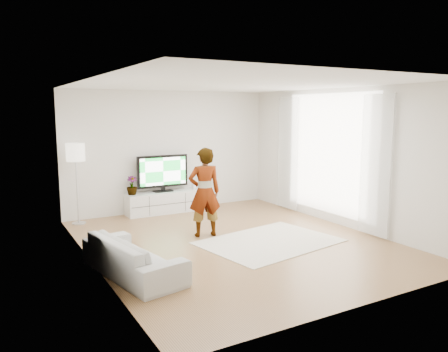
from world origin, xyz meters
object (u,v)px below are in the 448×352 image
media_console (164,202)px  rug (269,242)px  player (205,192)px  floor_lamp (76,156)px  television (163,172)px  sofa (133,256)px

media_console → rug: 3.19m
player → floor_lamp: size_ratio=0.99×
media_console → floor_lamp: bearing=-178.1°
rug → player: (-0.85, 0.91, 0.84)m
rug → floor_lamp: floor_lamp is taller
television → rug: television is taller
floor_lamp → rug: bearing=-47.8°
television → floor_lamp: (-1.93, -0.09, 0.48)m
media_console → sofa: 3.85m
rug → player: player is taller
sofa → floor_lamp: size_ratio=1.12×
media_console → player: 2.26m
rug → sofa: sofa is taller
television → sofa: (-1.82, -3.42, -0.67)m
media_console → rug: (0.81, -3.08, -0.24)m
media_console → player: size_ratio=1.05×
rug → sofa: size_ratio=1.25×
floor_lamp → player: bearing=-48.2°
rug → player: 1.50m
television → player: 2.21m
sofa → floor_lamp: floor_lamp is taller
player → floor_lamp: 2.89m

